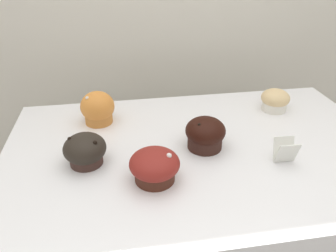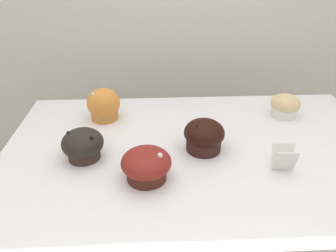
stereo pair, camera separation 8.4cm
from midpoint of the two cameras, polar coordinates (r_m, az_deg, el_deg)
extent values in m
cube|color=beige|center=(1.38, -2.37, 9.49)|extent=(3.20, 0.10, 1.80)
cylinder|color=#462217|center=(0.73, -5.70, -8.00)|extent=(0.09, 0.09, 0.04)
ellipsoid|color=maroon|center=(0.71, -5.78, -6.63)|extent=(0.11, 0.11, 0.06)
sphere|color=white|center=(0.69, -3.32, -5.30)|extent=(0.01, 0.01, 0.01)
cylinder|color=#331B16|center=(0.83, 3.50, -2.20)|extent=(0.09, 0.09, 0.05)
ellipsoid|color=black|center=(0.82, 3.55, -0.76)|extent=(0.10, 0.10, 0.07)
sphere|color=black|center=(0.79, 2.42, 0.14)|extent=(0.01, 0.01, 0.01)
cylinder|color=#3C2621|center=(0.81, -17.06, -5.06)|extent=(0.08, 0.08, 0.04)
ellipsoid|color=black|center=(0.80, -17.28, -3.81)|extent=(0.10, 0.10, 0.07)
sphere|color=black|center=(0.79, -19.75, -2.21)|extent=(0.01, 0.01, 0.01)
sphere|color=black|center=(0.76, -15.72, -2.88)|extent=(0.01, 0.01, 0.01)
cylinder|color=white|center=(1.06, 15.89, 3.67)|extent=(0.07, 0.07, 0.04)
ellipsoid|color=#DFBD83|center=(1.05, 16.04, 4.69)|extent=(0.09, 0.09, 0.05)
cylinder|color=#CC7D38|center=(0.97, -14.47, 1.92)|extent=(0.08, 0.08, 0.05)
ellipsoid|color=orange|center=(0.96, -14.66, 3.27)|extent=(0.10, 0.10, 0.09)
sphere|color=white|center=(0.94, -16.45, 4.65)|extent=(0.01, 0.01, 0.01)
cube|color=white|center=(0.81, 16.73, -3.89)|extent=(0.05, 0.02, 0.06)
cube|color=silver|center=(0.80, 17.24, -4.67)|extent=(0.05, 0.02, 0.06)
camera|label=1|loc=(0.04, -92.86, -1.61)|focal=35.00mm
camera|label=2|loc=(0.04, 87.14, 1.61)|focal=35.00mm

